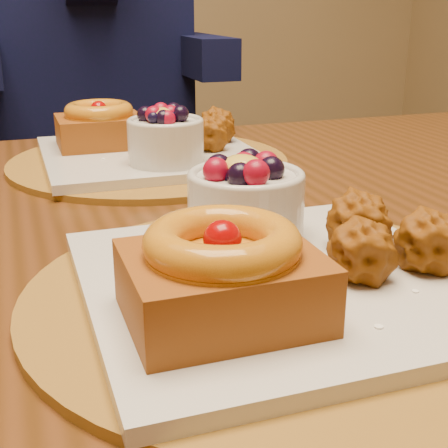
{
  "coord_description": "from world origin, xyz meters",
  "views": [
    {
      "loc": [
        -0.07,
        -0.72,
        0.96
      ],
      "look_at": [
        0.08,
        -0.29,
        0.8
      ],
      "focal_mm": 50.0,
      "sensor_mm": 36.0,
      "label": 1
    }
  ],
  "objects_px": {
    "place_setting_far": "(147,146)",
    "chair_far": "(80,218)",
    "place_setting_near": "(271,261)",
    "dining_table": "(195,278)"
  },
  "relations": [
    {
      "from": "place_setting_far",
      "to": "chair_far",
      "type": "xyz_separation_m",
      "value": [
        -0.04,
        0.67,
        -0.32
      ]
    },
    {
      "from": "place_setting_near",
      "to": "place_setting_far",
      "type": "relative_size",
      "value": 1.0
    },
    {
      "from": "dining_table",
      "to": "place_setting_far",
      "type": "bearing_deg",
      "value": 90.87
    },
    {
      "from": "dining_table",
      "to": "place_setting_near",
      "type": "height_order",
      "value": "place_setting_near"
    },
    {
      "from": "place_setting_near",
      "to": "place_setting_far",
      "type": "bearing_deg",
      "value": 89.95
    },
    {
      "from": "place_setting_far",
      "to": "dining_table",
      "type": "bearing_deg",
      "value": -89.13
    },
    {
      "from": "place_setting_near",
      "to": "chair_far",
      "type": "height_order",
      "value": "place_setting_near"
    },
    {
      "from": "place_setting_far",
      "to": "chair_far",
      "type": "relative_size",
      "value": 0.45
    },
    {
      "from": "dining_table",
      "to": "place_setting_far",
      "type": "distance_m",
      "value": 0.24
    },
    {
      "from": "dining_table",
      "to": "chair_far",
      "type": "xyz_separation_m",
      "value": [
        -0.04,
        0.88,
        -0.21
      ]
    }
  ]
}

